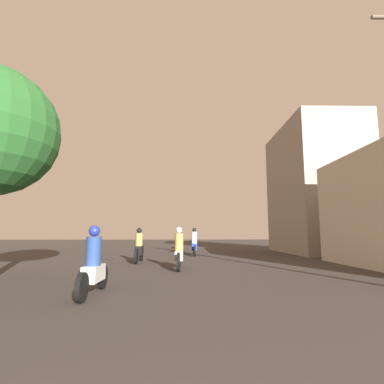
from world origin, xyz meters
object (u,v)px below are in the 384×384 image
Objects in this scene: motorcycle_blue at (194,244)px; motorcycle_white at (94,267)px; building_right_far at (314,189)px; motorcycle_green at (181,243)px; motorcycle_black at (139,248)px; motorcycle_silver at (179,252)px.

motorcycle_white is at bearing -106.38° from motorcycle_blue.
motorcycle_blue is (2.48, 11.34, 0.05)m from motorcycle_white.
building_right_far reaches higher than motorcycle_white.
building_right_far is (9.15, -1.49, 3.71)m from motorcycle_green.
motorcycle_black is 1.07× the size of motorcycle_green.
motorcycle_white is at bearing -128.72° from building_right_far.
motorcycle_black reaches higher than motorcycle_silver.
motorcycle_green is at bearing 170.76° from building_right_far.
motorcycle_green is 9.98m from building_right_far.
motorcycle_white reaches higher than motorcycle_green.
building_right_far is (10.91, 6.23, 3.66)m from motorcycle_black.
motorcycle_silver reaches higher than motorcycle_white.
building_right_far is (10.76, 13.42, 3.69)m from motorcycle_white.
motorcycle_silver is (1.73, 4.63, 0.02)m from motorcycle_white.
motorcycle_green is (-0.12, 10.27, -0.04)m from motorcycle_silver.
motorcycle_white is 15.00m from motorcycle_green.
motorcycle_blue is at bearing -80.79° from motorcycle_green.
building_right_far is at bearing 10.07° from motorcycle_blue.
motorcycle_black reaches higher than motorcycle_white.
motorcycle_green is at bearing 78.25° from motorcycle_black.
motorcycle_silver is at bearing -93.72° from motorcycle_green.
building_right_far is at bearing 30.85° from motorcycle_black.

